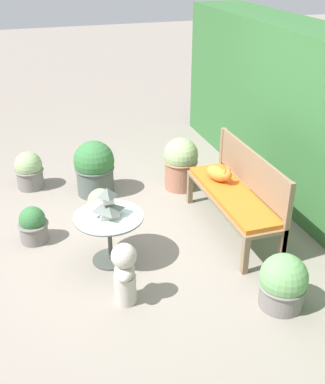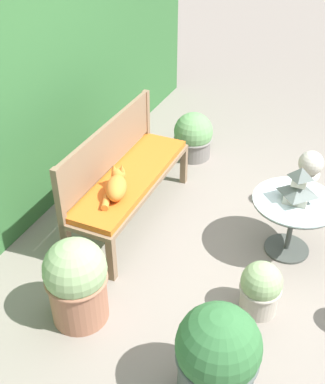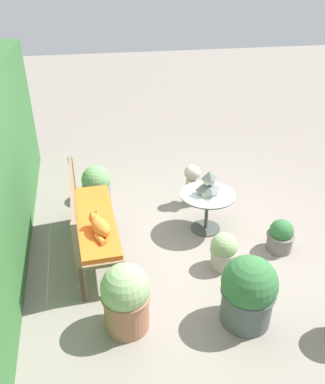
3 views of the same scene
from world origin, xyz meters
name	(u,v)px [view 3 (image 3 of 3)]	position (x,y,z in m)	size (l,w,h in m)	color
ground	(191,248)	(0.00, 0.00, 0.00)	(30.00, 30.00, 0.00)	gray
garden_bench	(95,222)	(0.20, 1.10, 0.42)	(1.58, 0.47, 0.48)	#7F664C
bench_backrest	(74,205)	(0.20, 1.31, 0.67)	(1.58, 0.06, 0.93)	#7F664C
cat	(99,226)	(-0.12, 1.07, 0.57)	(0.42, 0.27, 0.22)	orange
patio_table	(207,202)	(0.35, -0.31, 0.41)	(0.69, 0.69, 0.53)	#424742
pagoda_birdhouse	(208,184)	(0.35, -0.31, 0.66)	(0.25, 0.25, 0.31)	beige
garden_bust	(192,183)	(1.01, -0.32, 0.33)	(0.36, 0.27, 0.61)	#B7B2A3
potted_plant_bench_right	(248,291)	(-1.17, -0.17, 0.35)	(0.51, 0.51, 0.71)	#4C5651
potted_plant_bench_left	(97,184)	(1.49, 1.00, 0.24)	(0.43, 0.43, 0.52)	slate
potted_plant_path_edge	(281,236)	(-0.27, -1.02, 0.19)	(0.33, 0.33, 0.41)	slate
potted_plant_patio_mid	(126,297)	(-0.99, 0.93, 0.35)	(0.45, 0.45, 0.69)	#9E664C
potted_plant_table_far	(224,251)	(-0.40, -0.25, 0.22)	(0.31, 0.31, 0.44)	#ADA393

